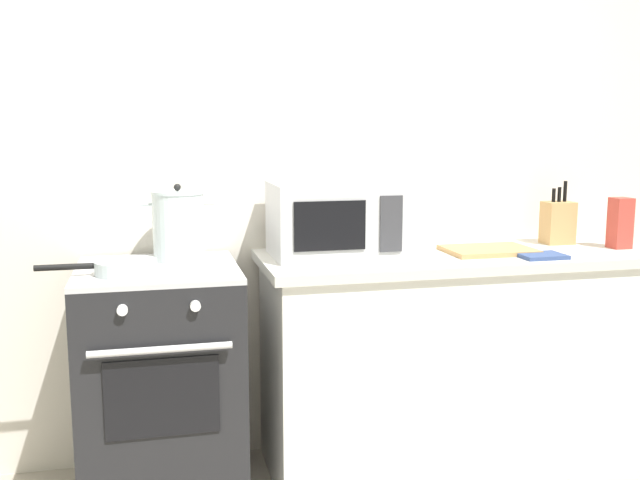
{
  "coord_description": "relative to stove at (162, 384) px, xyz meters",
  "views": [
    {
      "loc": [
        -0.36,
        -2.1,
        1.44
      ],
      "look_at": [
        0.28,
        0.6,
        1.0
      ],
      "focal_mm": 39.99,
      "sensor_mm": 36.0,
      "label": 1
    }
  ],
  "objects": [
    {
      "name": "back_wall",
      "position": [
        0.65,
        0.37,
        0.79
      ],
      "size": [
        4.4,
        0.1,
        2.5
      ],
      "primitive_type": "cube",
      "color": "silver",
      "rests_on": "ground_plane"
    },
    {
      "name": "lower_cabinet_right",
      "position": [
        1.25,
        0.02,
        -0.02
      ],
      "size": [
        1.64,
        0.56,
        0.88
      ],
      "primitive_type": "cube",
      "color": "white",
      "rests_on": "ground_plane"
    },
    {
      "name": "countertop_right",
      "position": [
        1.25,
        0.02,
        0.44
      ],
      "size": [
        1.7,
        0.6,
        0.04
      ],
      "primitive_type": "cube",
      "color": "beige",
      "rests_on": "lower_cabinet_right"
    },
    {
      "name": "stove",
      "position": [
        0.0,
        0.0,
        0.0
      ],
      "size": [
        0.6,
        0.64,
        0.92
      ],
      "color": "black",
      "rests_on": "ground_plane"
    },
    {
      "name": "stock_pot",
      "position": [
        0.09,
        0.13,
        0.6
      ],
      "size": [
        0.29,
        0.21,
        0.3
      ],
      "color": "silver",
      "rests_on": "stove"
    },
    {
      "name": "frying_pan",
      "position": [
        -0.12,
        -0.1,
        0.48
      ],
      "size": [
        0.42,
        0.22,
        0.05
      ],
      "color": "silver",
      "rests_on": "stove"
    },
    {
      "name": "microwave",
      "position": [
        0.7,
        0.08,
        0.61
      ],
      "size": [
        0.5,
        0.37,
        0.3
      ],
      "color": "silver",
      "rests_on": "countertop_right"
    },
    {
      "name": "cutting_board",
      "position": [
        1.36,
        0.0,
        0.47
      ],
      "size": [
        0.36,
        0.26,
        0.02
      ],
      "primitive_type": "cube",
      "color": "tan",
      "rests_on": "countertop_right"
    },
    {
      "name": "knife_block",
      "position": [
        1.77,
        0.14,
        0.56
      ],
      "size": [
        0.13,
        0.1,
        0.28
      ],
      "color": "tan",
      "rests_on": "countertop_right"
    },
    {
      "name": "pasta_box",
      "position": [
        1.96,
        -0.03,
        0.57
      ],
      "size": [
        0.08,
        0.08,
        0.22
      ],
      "primitive_type": "cube",
      "color": "#B73D33",
      "rests_on": "countertop_right"
    },
    {
      "name": "oven_mitt",
      "position": [
        1.51,
        -0.16,
        0.47
      ],
      "size": [
        0.18,
        0.14,
        0.02
      ],
      "primitive_type": "cube",
      "color": "#33477A",
      "rests_on": "countertop_right"
    }
  ]
}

